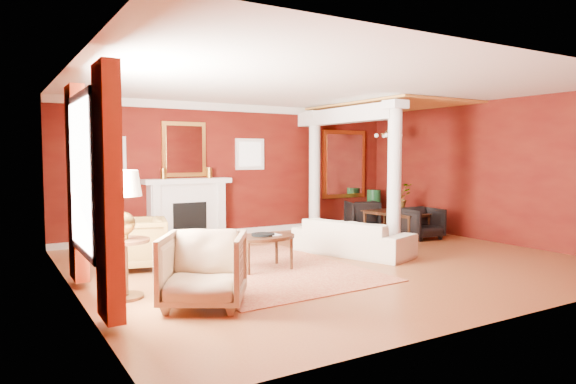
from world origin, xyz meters
TOP-DOWN VIEW (x-y plane):
  - ground at (0.00, 0.00)m, footprint 8.00×8.00m
  - room_shell at (0.00, 0.00)m, footprint 8.04×7.04m
  - fireplace at (-1.30, 3.32)m, footprint 1.85×0.42m
  - overmantel_mirror at (-1.30, 3.45)m, footprint 0.95×0.07m
  - flank_window_left at (-2.85, 3.46)m, footprint 0.70×0.07m
  - flank_window_right at (0.25, 3.46)m, footprint 0.70×0.07m
  - left_window at (-3.89, -0.60)m, footprint 0.21×2.55m
  - column_front at (1.70, 0.30)m, footprint 0.36×0.36m
  - column_back at (1.70, 3.00)m, footprint 0.36×0.36m
  - header_beam at (1.70, 1.90)m, footprint 0.30×3.20m
  - amber_ceiling at (2.85, 1.75)m, footprint 2.30×3.40m
  - dining_mirror at (2.90, 3.45)m, footprint 1.30×0.07m
  - chandelier at (2.90, 1.80)m, footprint 0.60×0.62m
  - crown_trim at (0.00, 3.46)m, footprint 8.00×0.08m
  - base_trim at (0.00, 3.46)m, footprint 8.00×0.08m
  - rug at (-1.27, 0.00)m, footprint 2.84×3.69m
  - sofa at (0.69, 0.26)m, footprint 1.33×2.22m
  - armchair_leopard at (-2.93, 1.03)m, footprint 0.98×1.02m
  - armchair_stripe at (-2.78, -1.36)m, footprint 1.26×1.24m
  - coffee_table at (-1.27, -0.02)m, footprint 1.06×1.06m
  - coffee_book at (-1.21, -0.08)m, footprint 0.18×0.02m
  - side_table at (-3.50, -0.53)m, footprint 0.64×0.64m
  - dining_table at (2.99, 1.59)m, footprint 0.65×1.49m
  - dining_chair_near at (3.03, 0.88)m, footprint 0.77×0.73m
  - dining_chair_far at (2.96, 2.79)m, footprint 0.91×0.89m
  - green_urn at (3.50, 3.00)m, footprint 0.38×0.38m
  - potted_plant at (3.00, 1.58)m, footprint 0.63×0.69m

SIDE VIEW (x-z plane):
  - ground at x=0.00m, z-range 0.00..0.00m
  - rug at x=-1.27m, z-range 0.00..0.01m
  - base_trim at x=0.00m, z-range 0.00..0.12m
  - green_urn at x=3.50m, z-range -0.10..0.82m
  - dining_chair_near at x=3.03m, z-range 0.00..0.73m
  - dining_chair_far at x=2.96m, z-range 0.00..0.74m
  - dining_table at x=2.99m, z-range 0.00..0.81m
  - sofa at x=0.69m, z-range 0.00..0.84m
  - armchair_leopard at x=-2.93m, z-range 0.00..0.88m
  - armchair_stripe at x=-2.78m, z-range 0.00..0.96m
  - coffee_table at x=-1.27m, z-range 0.22..0.75m
  - fireplace at x=-1.30m, z-range 0.00..1.29m
  - coffee_book at x=-1.21m, z-range 0.53..0.77m
  - potted_plant at x=3.00m, z-range 0.81..1.31m
  - side_table at x=-3.50m, z-range 0.29..1.88m
  - left_window at x=-3.89m, z-range 0.12..2.72m
  - column_front at x=1.70m, z-range 0.03..2.83m
  - column_back at x=1.70m, z-range 0.03..2.83m
  - dining_mirror at x=2.90m, z-range 0.70..2.40m
  - flank_window_left at x=-2.85m, z-range 1.45..2.15m
  - flank_window_right at x=0.25m, z-range 1.45..2.15m
  - overmantel_mirror at x=-1.30m, z-range 1.33..2.47m
  - room_shell at x=0.00m, z-range 0.56..3.48m
  - chandelier at x=2.90m, z-range 1.87..2.62m
  - header_beam at x=1.70m, z-range 2.46..2.78m
  - crown_trim at x=0.00m, z-range 2.74..2.90m
  - amber_ceiling at x=2.85m, z-range 2.85..2.89m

